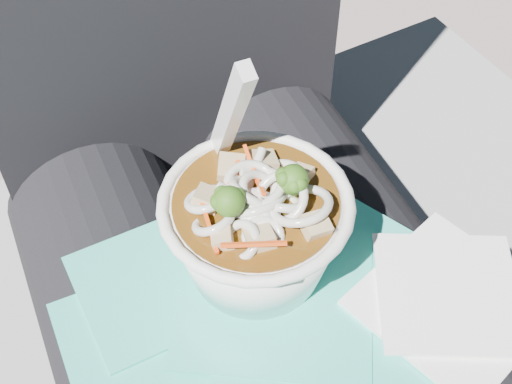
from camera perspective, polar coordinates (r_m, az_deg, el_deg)
name	(u,v)px	position (r m, az deg, el deg)	size (l,w,h in m)	color
stone_ledge	(224,376)	(0.98, -2.60, -14.51)	(1.00, 0.50, 0.48)	gray
lap	(277,357)	(0.63, 1.69, -13.02)	(0.36, 0.48, 0.16)	black
person_body	(235,264)	(0.66, -1.71, -5.78)	(0.34, 0.94, 1.03)	black
plastic_bag	(276,323)	(0.54, 1.61, -10.42)	(0.31, 0.29, 0.01)	#2DBDA7
napkins	(451,299)	(0.56, 15.34, -8.28)	(0.16, 0.16, 0.01)	white
udon_bowl	(256,225)	(0.52, 0.01, -2.66)	(0.16, 0.16, 0.19)	white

